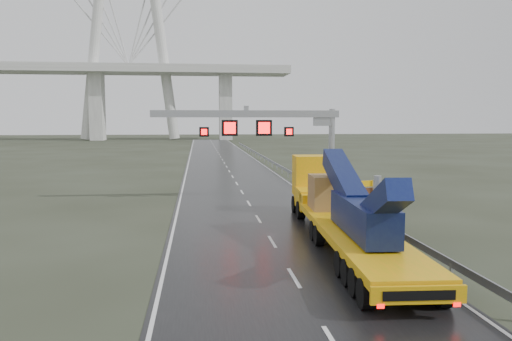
{
  "coord_description": "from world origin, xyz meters",
  "views": [
    {
      "loc": [
        -3.74,
        -21.11,
        6.32
      ],
      "look_at": [
        -0.22,
        9.43,
        3.2
      ],
      "focal_mm": 35.0,
      "sensor_mm": 36.0,
      "label": 1
    }
  ],
  "objects": [
    {
      "name": "exit_sign_pair",
      "position": [
        7.1,
        10.13,
        1.7
      ],
      "size": [
        1.39,
        0.4,
        2.43
      ],
      "rotation": [
        0.0,
        0.0,
        0.24
      ],
      "color": "#9A9CA2",
      "rests_on": "ground"
    },
    {
      "name": "ground",
      "position": [
        0.0,
        0.0,
        0.0
      ],
      "size": [
        400.0,
        400.0,
        0.0
      ],
      "primitive_type": "plane",
      "color": "#2B2E20",
      "rests_on": "ground"
    },
    {
      "name": "sign_gantry",
      "position": [
        2.1,
        17.99,
        5.61
      ],
      "size": [
        14.9,
        1.2,
        7.42
      ],
      "color": "#ADADA9",
      "rests_on": "ground"
    },
    {
      "name": "guardrail",
      "position": [
        6.1,
        30.0,
        0.7
      ],
      "size": [
        0.2,
        140.0,
        1.4
      ],
      "primitive_type": null,
      "color": "gray",
      "rests_on": "ground"
    },
    {
      "name": "heavy_haul_truck",
      "position": [
        3.65,
        4.97,
        1.83
      ],
      "size": [
        4.01,
        20.23,
        4.72
      ],
      "rotation": [
        0.0,
        0.0,
        -0.05
      ],
      "color": "#FFA70E",
      "rests_on": "ground"
    },
    {
      "name": "road",
      "position": [
        0.0,
        40.0,
        0.01
      ],
      "size": [
        11.0,
        200.0,
        0.02
      ],
      "primitive_type": "cube",
      "color": "black",
      "rests_on": "ground"
    },
    {
      "name": "striped_barrier",
      "position": [
        6.49,
        20.0,
        0.49
      ],
      "size": [
        0.64,
        0.45,
        0.98
      ],
      "primitive_type": "cube",
      "rotation": [
        0.0,
        0.0,
        -0.27
      ],
      "color": "red",
      "rests_on": "ground"
    }
  ]
}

